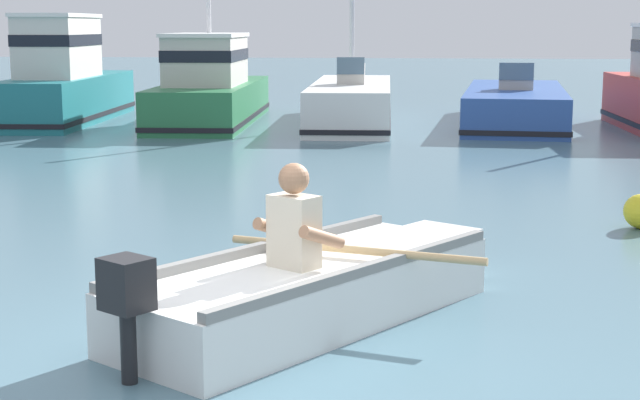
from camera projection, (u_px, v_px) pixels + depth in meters
name	position (u px, v px, depth m)	size (l,w,h in m)	color
ground_plane	(245.00, 371.00, 6.18)	(120.00, 120.00, 0.00)	slate
rowboat_with_person	(314.00, 286.00, 7.22)	(2.66, 3.36, 1.19)	white
moored_boat_teal	(65.00, 83.00, 21.93)	(2.00, 6.06, 2.39)	#1E727A
moored_boat_green	(210.00, 90.00, 21.71)	(2.24, 6.54, 4.74)	#287042
moored_boat_white	(352.00, 104.00, 21.68)	(1.99, 6.83, 4.54)	white
moored_boat_blue	(515.00, 107.00, 21.64)	(2.64, 6.88, 1.36)	#2D519E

